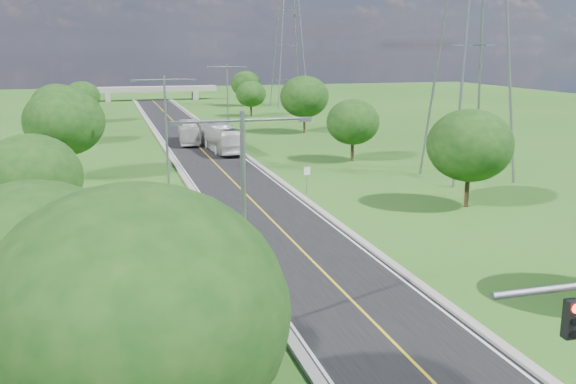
# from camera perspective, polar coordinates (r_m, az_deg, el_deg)

# --- Properties ---
(ground) EXTENTS (260.00, 260.00, 0.00)m
(ground) POSITION_cam_1_polar(r_m,az_deg,el_deg) (75.71, -7.20, 3.24)
(ground) COLOR #244D15
(ground) RESTS_ON ground
(road) EXTENTS (8.00, 150.00, 0.06)m
(road) POSITION_cam_1_polar(r_m,az_deg,el_deg) (81.56, -7.87, 3.93)
(road) COLOR black
(road) RESTS_ON ground
(curb_left) EXTENTS (0.50, 150.00, 0.22)m
(curb_left) POSITION_cam_1_polar(r_m,az_deg,el_deg) (81.06, -10.85, 3.83)
(curb_left) COLOR gray
(curb_left) RESTS_ON ground
(curb_right) EXTENTS (0.50, 150.00, 0.22)m
(curb_right) POSITION_cam_1_polar(r_m,az_deg,el_deg) (82.25, -4.94, 4.14)
(curb_right) COLOR gray
(curb_right) RESTS_ON ground
(speed_limit_sign) EXTENTS (0.55, 0.09, 2.40)m
(speed_limit_sign) POSITION_cam_1_polar(r_m,az_deg,el_deg) (55.48, 1.70, 1.48)
(speed_limit_sign) COLOR slate
(speed_limit_sign) RESTS_ON ground
(overpass) EXTENTS (30.00, 3.00, 3.20)m
(overpass) POSITION_cam_1_polar(r_m,az_deg,el_deg) (154.52, -12.00, 8.87)
(overpass) COLOR gray
(overpass) RESTS_ON ground
(streetlight_near_left) EXTENTS (5.90, 0.25, 10.00)m
(streetlight_near_left) POSITION_cam_1_polar(r_m,az_deg,el_deg) (27.17, -3.96, -1.30)
(streetlight_near_left) COLOR slate
(streetlight_near_left) RESTS_ON ground
(streetlight_mid_left) EXTENTS (5.90, 0.25, 10.00)m
(streetlight_mid_left) POSITION_cam_1_polar(r_m,az_deg,el_deg) (59.39, -10.80, 6.26)
(streetlight_mid_left) COLOR slate
(streetlight_mid_left) RESTS_ON ground
(streetlight_far_right) EXTENTS (5.90, 0.25, 10.00)m
(streetlight_far_right) POSITION_cam_1_polar(r_m,az_deg,el_deg) (93.65, -5.41, 8.79)
(streetlight_far_right) COLOR slate
(streetlight_far_right) RESTS_ON ground
(power_tower_near) EXTENTS (9.00, 6.40, 28.00)m
(power_tower_near) POSITION_cam_1_polar(r_m,az_deg,el_deg) (63.36, 16.24, 13.70)
(power_tower_near) COLOR slate
(power_tower_near) RESTS_ON ground
(power_tower_far) EXTENTS (9.00, 6.40, 28.00)m
(power_tower_far) POSITION_cam_1_polar(r_m,az_deg,el_deg) (134.12, 0.08, 13.53)
(power_tower_far) COLOR slate
(power_tower_far) RESTS_ON ground
(tree_la) EXTENTS (7.14, 7.14, 8.30)m
(tree_la) POSITION_cam_1_polar(r_m,az_deg,el_deg) (23.10, -21.60, -6.56)
(tree_la) COLOR black
(tree_la) RESTS_ON ground
(tree_lb) EXTENTS (6.30, 6.30, 7.33)m
(tree_lb) POSITION_cam_1_polar(r_m,az_deg,el_deg) (42.75, -21.89, 1.25)
(tree_lb) COLOR black
(tree_lb) RESTS_ON ground
(tree_lc) EXTENTS (7.56, 7.56, 8.79)m
(tree_lc) POSITION_cam_1_polar(r_m,az_deg,el_deg) (64.24, -19.28, 5.92)
(tree_lc) COLOR black
(tree_lc) RESTS_ON ground
(tree_ld) EXTENTS (6.72, 6.72, 7.82)m
(tree_ld) POSITION_cam_1_polar(r_m,az_deg,el_deg) (88.26, -19.83, 7.20)
(tree_ld) COLOR black
(tree_ld) RESTS_ON ground
(tree_le) EXTENTS (5.88, 5.88, 6.84)m
(tree_le) POSITION_cam_1_polar(r_m,az_deg,el_deg) (112.10, -17.83, 8.08)
(tree_le) COLOR black
(tree_le) RESTS_ON ground
(tree_lf) EXTENTS (7.98, 7.98, 9.28)m
(tree_lf) POSITION_cam_1_polar(r_m,az_deg,el_deg) (17.14, -13.36, -10.54)
(tree_lf) COLOR black
(tree_lf) RESTS_ON ground
(tree_rb) EXTENTS (6.72, 6.72, 7.82)m
(tree_rb) POSITION_cam_1_polar(r_m,az_deg,el_deg) (52.25, 15.86, 4.01)
(tree_rb) COLOR black
(tree_rb) RESTS_ON ground
(tree_rc) EXTENTS (5.88, 5.88, 6.84)m
(tree_rc) POSITION_cam_1_polar(r_m,az_deg,el_deg) (71.38, 5.79, 6.21)
(tree_rc) COLOR black
(tree_rc) RESTS_ON ground
(tree_rd) EXTENTS (7.14, 7.14, 8.30)m
(tree_rd) POSITION_cam_1_polar(r_m,az_deg,el_deg) (94.46, 1.47, 8.46)
(tree_rd) COLOR black
(tree_rd) RESTS_ON ground
(tree_re) EXTENTS (5.46, 5.46, 6.35)m
(tree_re) POSITION_cam_1_polar(r_m,az_deg,el_deg) (117.01, -3.32, 8.70)
(tree_re) COLOR black
(tree_re) RESTS_ON ground
(tree_rf) EXTENTS (6.30, 6.30, 7.33)m
(tree_rf) POSITION_cam_1_polar(r_m,az_deg,el_deg) (137.21, -3.77, 9.57)
(tree_rf) COLOR black
(tree_rf) RESTS_ON ground
(bus_outbound) EXTENTS (3.34, 11.70, 3.22)m
(bus_outbound) POSITION_cam_1_polar(r_m,az_deg,el_deg) (77.89, -5.91, 4.79)
(bus_outbound) COLOR silver
(bus_outbound) RESTS_ON road
(bus_inbound) EXTENTS (3.14, 10.03, 2.75)m
(bus_inbound) POSITION_cam_1_polar(r_m,az_deg,el_deg) (85.29, -8.86, 5.25)
(bus_inbound) COLOR beige
(bus_inbound) RESTS_ON road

